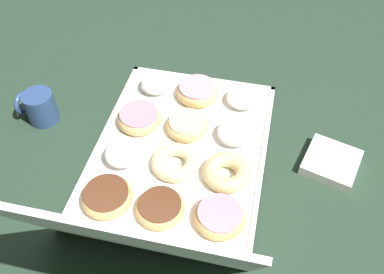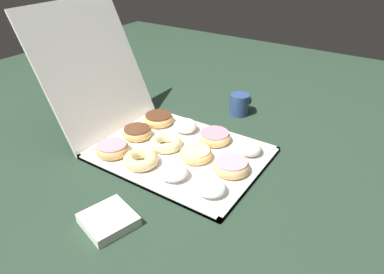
{
  "view_description": "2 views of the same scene",
  "coord_description": "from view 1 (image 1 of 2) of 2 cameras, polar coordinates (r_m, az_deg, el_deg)",
  "views": [
    {
      "loc": [
        -0.18,
        0.67,
        0.83
      ],
      "look_at": [
        -0.02,
        -0.02,
        0.04
      ],
      "focal_mm": 39.36,
      "sensor_mm": 36.0,
      "label": 1
    },
    {
      "loc": [
        -0.81,
        -0.58,
        0.66
      ],
      "look_at": [
        0.06,
        -0.01,
        0.05
      ],
      "focal_mm": 32.38,
      "sensor_mm": 36.0,
      "label": 2
    }
  ],
  "objects": [
    {
      "name": "ground_plane",
      "position": [
        1.08,
        -1.47,
        -1.77
      ],
      "size": [
        3.0,
        3.0,
        0.0
      ],
      "primitive_type": "plane",
      "color": "#233828"
    },
    {
      "name": "donut_box",
      "position": [
        1.07,
        -1.47,
        -1.59
      ],
      "size": [
        0.43,
        0.55,
        0.01
      ],
      "color": "white",
      "rests_on": "ground"
    },
    {
      "name": "box_lid_open",
      "position": [
        0.68,
        -9.64,
        -13.41
      ],
      "size": [
        0.43,
        0.21,
        0.47
      ],
      "primitive_type": "cube",
      "rotation": [
        1.16,
        0.0,
        0.0
      ],
      "color": "white",
      "rests_on": "ground"
    },
    {
      "name": "powdered_filled_donut_0",
      "position": [
        1.18,
        6.78,
        5.35
      ],
      "size": [
        0.09,
        0.09,
        0.04
      ],
      "color": "white",
      "rests_on": "donut_box"
    },
    {
      "name": "pink_frosted_donut_1",
      "position": [
        1.19,
        0.62,
        6.27
      ],
      "size": [
        0.12,
        0.12,
        0.04
      ],
      "color": "#E5B770",
      "rests_on": "donut_box"
    },
    {
      "name": "powdered_filled_donut_2",
      "position": [
        1.21,
        -4.99,
        7.25
      ],
      "size": [
        0.09,
        0.09,
        0.04
      ],
      "color": "white",
      "rests_on": "donut_box"
    },
    {
      "name": "powdered_filled_donut_3",
      "position": [
        1.08,
        5.8,
        0.66
      ],
      "size": [
        0.09,
        0.09,
        0.04
      ],
      "color": "white",
      "rests_on": "donut_box"
    },
    {
      "name": "glazed_ring_donut_4",
      "position": [
        1.1,
        -0.68,
        1.65
      ],
      "size": [
        0.11,
        0.11,
        0.03
      ],
      "color": "#E5B770",
      "rests_on": "donut_box"
    },
    {
      "name": "pink_frosted_donut_5",
      "position": [
        1.12,
        -7.14,
        2.62
      ],
      "size": [
        0.12,
        0.12,
        0.04
      ],
      "color": "#E5B770",
      "rests_on": "donut_box"
    },
    {
      "name": "cruller_donut_6",
      "position": [
        1.0,
        4.74,
        -4.72
      ],
      "size": [
        0.12,
        0.12,
        0.04
      ],
      "color": "#EACC8C",
      "rests_on": "donut_box"
    },
    {
      "name": "cruller_donut_7",
      "position": [
        1.02,
        -2.07,
        -3.43
      ],
      "size": [
        0.12,
        0.12,
        0.04
      ],
      "color": "beige",
      "rests_on": "donut_box"
    },
    {
      "name": "powdered_filled_donut_8",
      "position": [
        1.04,
        -9.46,
        -2.19
      ],
      "size": [
        0.09,
        0.09,
        0.05
      ],
      "color": "white",
      "rests_on": "donut_box"
    },
    {
      "name": "pink_frosted_donut_9",
      "position": [
        0.93,
        3.78,
        -10.7
      ],
      "size": [
        0.11,
        0.11,
        0.04
      ],
      "color": "tan",
      "rests_on": "donut_box"
    },
    {
      "name": "chocolate_frosted_donut_10",
      "position": [
        0.95,
        -4.31,
        -9.52
      ],
      "size": [
        0.11,
        0.11,
        0.04
      ],
      "color": "tan",
      "rests_on": "donut_box"
    },
    {
      "name": "chocolate_frosted_donut_11",
      "position": [
        0.98,
        -11.46,
        -7.89
      ],
      "size": [
        0.12,
        0.12,
        0.04
      ],
      "color": "tan",
      "rests_on": "donut_box"
    },
    {
      "name": "coffee_mug",
      "position": [
        1.19,
        -19.99,
        3.92
      ],
      "size": [
        0.1,
        0.08,
        0.09
      ],
      "color": "navy",
      "rests_on": "ground"
    },
    {
      "name": "napkin_stack",
      "position": [
        1.09,
        18.33,
        -3.28
      ],
      "size": [
        0.15,
        0.15,
        0.03
      ],
      "primitive_type": "cube",
      "rotation": [
        0.0,
        0.0,
        -0.28
      ],
      "color": "white",
      "rests_on": "ground"
    }
  ]
}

